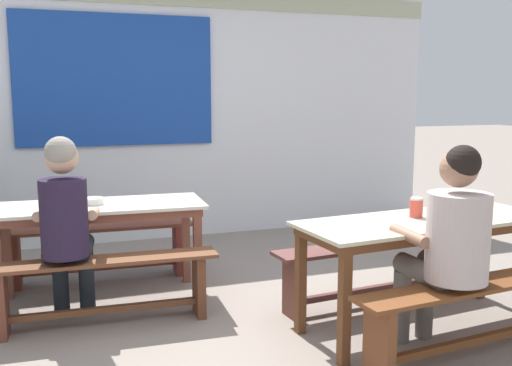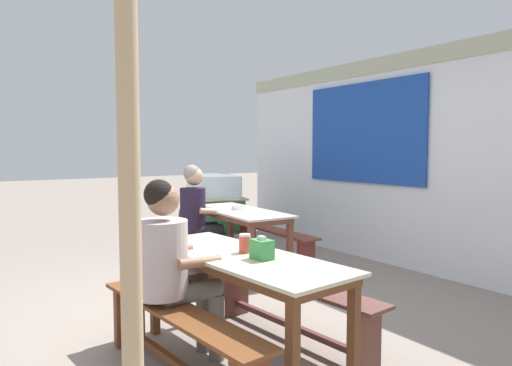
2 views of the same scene
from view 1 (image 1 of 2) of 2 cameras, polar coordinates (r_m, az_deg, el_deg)
name	(u,v)px [view 1 (image 1 of 2)]	position (r m, az deg, el deg)	size (l,w,h in m)	color
ground_plane	(263,339)	(3.86, 0.71, -15.09)	(40.00, 40.00, 0.00)	gray
backdrop_wall	(167,109)	(6.33, -8.72, 7.22)	(6.17, 0.23, 2.66)	white
dining_table_far	(100,215)	(4.49, -15.10, -3.08)	(1.57, 0.70, 0.75)	silver
dining_table_near	(425,230)	(4.00, 16.29, -4.50)	(1.79, 0.79, 0.75)	beige
bench_far_back	(100,245)	(5.06, -15.13, -5.93)	(1.56, 0.34, 0.47)	brown
bench_far_front	(105,282)	(4.09, -14.66, -9.41)	(1.54, 0.33, 0.47)	brown
bench_near_back	(377,263)	(4.47, 11.82, -7.68)	(1.68, 0.41, 0.47)	brown
bench_near_front	(480,308)	(3.75, 21.19, -11.36)	(1.71, 0.41, 0.47)	brown
person_left_back_turned	(66,218)	(4.05, -18.22, -3.31)	(0.46, 0.54, 1.30)	#1E252B
person_near_front	(449,238)	(3.54, 18.49, -5.17)	(0.47, 0.60, 1.29)	#67625B
tissue_box	(446,205)	(4.12, 18.16, -2.11)	(0.15, 0.11, 0.16)	#398D46
condiment_jar	(416,208)	(4.00, 15.48, -2.35)	(0.09, 0.09, 0.13)	#D44638
soup_bowl	(93,201)	(4.46, -15.70, -1.73)	(0.15, 0.15, 0.05)	silver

